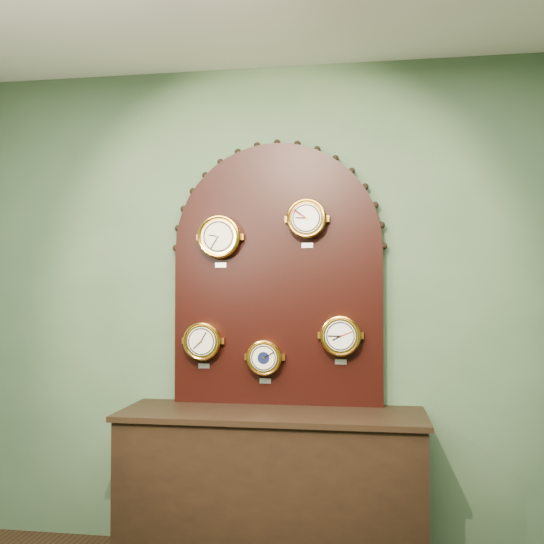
% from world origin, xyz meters
% --- Properties ---
extents(wall_back, '(4.00, 0.00, 4.00)m').
position_xyz_m(wall_back, '(0.00, 2.50, 1.40)').
color(wall_back, '#446042').
rests_on(wall_back, ground).
extents(shop_counter, '(1.60, 0.50, 0.80)m').
position_xyz_m(shop_counter, '(0.00, 2.23, 0.40)').
color(shop_counter, black).
rests_on(shop_counter, ground_plane).
extents(display_board, '(1.26, 0.06, 1.53)m').
position_xyz_m(display_board, '(0.00, 2.45, 1.63)').
color(display_board, black).
rests_on(display_board, shop_counter).
extents(roman_clock, '(0.25, 0.08, 0.30)m').
position_xyz_m(roman_clock, '(-0.33, 2.38, 1.79)').
color(roman_clock, gold).
rests_on(roman_clock, display_board).
extents(arabic_clock, '(0.22, 0.08, 0.27)m').
position_xyz_m(arabic_clock, '(0.18, 2.38, 1.88)').
color(arabic_clock, gold).
rests_on(arabic_clock, display_board).
extents(hygrometer, '(0.22, 0.08, 0.27)m').
position_xyz_m(hygrometer, '(-0.42, 2.38, 1.19)').
color(hygrometer, gold).
rests_on(hygrometer, display_board).
extents(barometer, '(0.20, 0.08, 0.25)m').
position_xyz_m(barometer, '(-0.06, 2.38, 1.10)').
color(barometer, gold).
rests_on(barometer, display_board).
extents(tide_clock, '(0.23, 0.08, 0.28)m').
position_xyz_m(tide_clock, '(0.36, 2.38, 1.23)').
color(tide_clock, gold).
rests_on(tide_clock, display_board).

